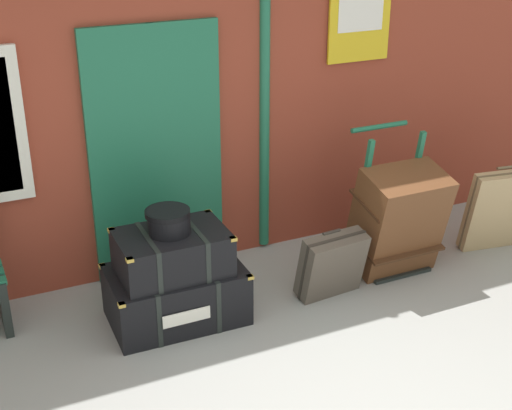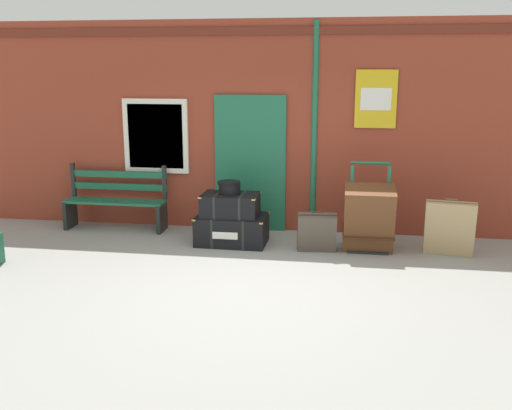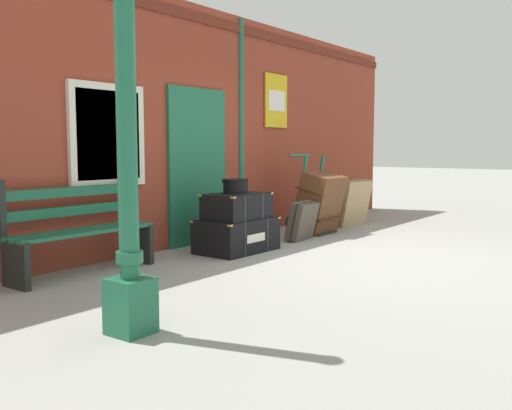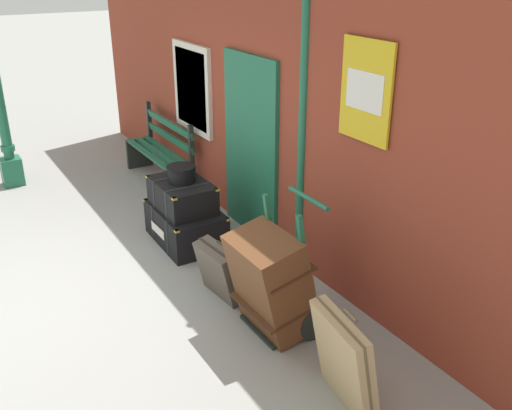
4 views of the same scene
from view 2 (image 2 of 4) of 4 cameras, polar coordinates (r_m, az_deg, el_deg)
ground_plane at (r=6.84m, az=-0.94°, el=-8.03°), size 60.00×60.00×0.00m
brick_facade at (r=8.98m, az=1.70°, el=7.67°), size 10.40×0.35×3.20m
platform_bench at (r=9.36m, az=-13.65°, el=0.38°), size 1.60×0.43×1.01m
steamer_trunk_base at (r=8.38m, az=-2.39°, el=-2.42°), size 1.02×0.67×0.43m
steamer_trunk_middle at (r=8.28m, az=-2.56°, el=0.01°), size 0.81×0.56×0.33m
round_hatbox at (r=8.23m, az=-2.63°, el=1.82°), size 0.33×0.33×0.18m
porters_trolley at (r=8.33m, az=10.98°, el=-2.33°), size 0.71×0.56×1.21m
large_brown_trunk at (r=8.11m, az=11.09°, el=-1.26°), size 0.70×0.63×0.96m
suitcase_umber at (r=8.03m, az=6.03°, el=-2.70°), size 0.55×0.34×0.57m
suitcase_tan at (r=8.20m, az=18.58°, el=-2.21°), size 0.68×0.37×0.80m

